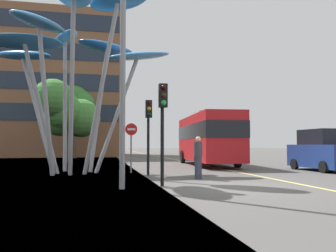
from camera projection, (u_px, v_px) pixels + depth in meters
The scene contains 12 objects.
ground at pixel (214, 189), 11.54m from camera, with size 120.00×240.00×0.10m.
red_bus at pixel (208, 136), 23.78m from camera, with size 3.26×9.77×3.59m.
leaf_sculpture at pixel (73, 43), 17.10m from camera, with size 9.64×8.43×8.32m.
traffic_light_kerb_near at pixel (163, 112), 11.81m from camera, with size 0.28×0.42×3.47m.
traffic_light_kerb_far at pixel (149, 121), 15.89m from camera, with size 0.28×0.42×3.43m.
car_parked_mid at pixel (323, 151), 18.69m from camera, with size 2.07×4.19×2.23m.
street_lamp at pixel (133, 20), 11.39m from camera, with size 1.57×0.44×8.79m.
tree_pavement_near at pixel (63, 111), 27.98m from camera, with size 5.19×4.50×6.50m.
tree_pavement_far at pixel (72, 104), 37.23m from camera, with size 4.77×5.08×7.81m.
pedestrian at pixel (198, 158), 14.24m from camera, with size 0.34×0.34×1.74m.
no_entry_sign at pixel (131, 140), 17.37m from camera, with size 0.60×0.12×2.47m.
backdrop_building at pixel (45, 90), 44.41m from camera, with size 19.01×14.81×16.75m.
Camera 1 is at (-4.46, -11.10, 1.42)m, focal length 37.27 mm.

